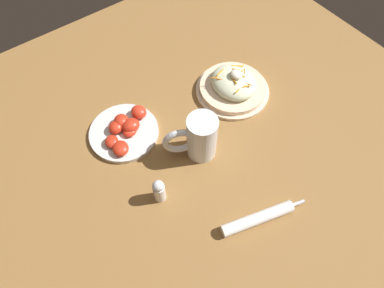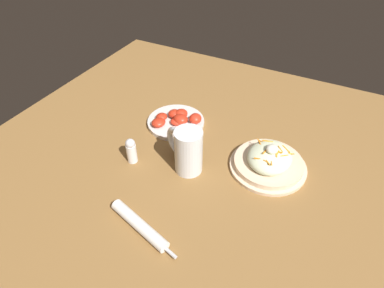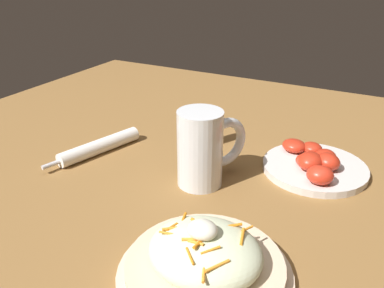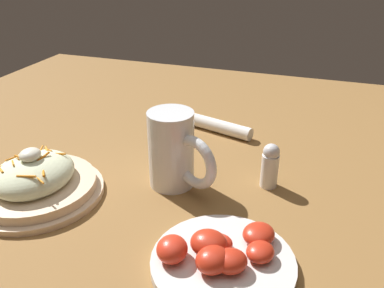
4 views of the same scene
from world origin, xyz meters
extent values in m
plane|color=olive|center=(0.00, 0.00, 0.00)|extent=(1.43, 1.43, 0.00)
cylinder|color=beige|center=(0.12, -0.17, 0.01)|extent=(0.23, 0.23, 0.01)
cylinder|color=beige|center=(0.12, -0.17, 0.02)|extent=(0.20, 0.20, 0.02)
ellipsoid|color=beige|center=(0.12, -0.17, 0.04)|extent=(0.15, 0.13, 0.06)
cylinder|color=orange|center=(0.15, -0.21, 0.06)|extent=(0.02, 0.03, 0.01)
cylinder|color=orange|center=(0.14, -0.13, 0.06)|extent=(0.02, 0.02, 0.00)
cylinder|color=orange|center=(0.14, -0.19, 0.07)|extent=(0.02, 0.02, 0.01)
cylinder|color=orange|center=(0.07, -0.15, 0.06)|extent=(0.01, 0.02, 0.00)
cylinder|color=orange|center=(0.07, -0.17, 0.07)|extent=(0.01, 0.02, 0.00)
cylinder|color=orange|center=(0.11, -0.19, 0.07)|extent=(0.03, 0.02, 0.01)
cylinder|color=orange|center=(0.08, -0.19, 0.07)|extent=(0.02, 0.01, 0.01)
cylinder|color=orange|center=(0.12, -0.19, 0.07)|extent=(0.02, 0.00, 0.00)
cylinder|color=orange|center=(0.07, -0.18, 0.07)|extent=(0.02, 0.02, 0.01)
cylinder|color=orange|center=(0.12, -0.19, 0.07)|extent=(0.01, 0.03, 0.01)
cylinder|color=orange|center=(0.11, -0.16, 0.07)|extent=(0.03, 0.01, 0.01)
cylinder|color=orange|center=(0.14, -0.22, 0.06)|extent=(0.01, 0.03, 0.01)
cylinder|color=orange|center=(0.16, -0.15, 0.07)|extent=(0.01, 0.03, 0.00)
cylinder|color=orange|center=(0.15, -0.13, 0.06)|extent=(0.02, 0.03, 0.00)
cylinder|color=orange|center=(0.12, -0.21, 0.07)|extent=(0.02, 0.02, 0.01)
ellipsoid|color=white|center=(0.12, -0.17, 0.08)|extent=(0.04, 0.03, 0.02)
cylinder|color=white|center=(0.01, 0.04, 0.07)|extent=(0.08, 0.08, 0.14)
cylinder|color=gold|center=(0.01, 0.04, 0.04)|extent=(0.07, 0.07, 0.07)
cylinder|color=white|center=(0.01, 0.04, 0.07)|extent=(0.07, 0.07, 0.01)
torus|color=white|center=(0.03, 0.09, 0.07)|extent=(0.06, 0.09, 0.09)
cylinder|color=white|center=(-0.23, 0.05, 0.01)|extent=(0.08, 0.19, 0.03)
cylinder|color=silver|center=(-0.26, -0.06, 0.01)|extent=(0.02, 0.04, 0.01)
cylinder|color=silver|center=(0.18, 0.18, 0.01)|extent=(0.20, 0.20, 0.01)
ellipsoid|color=red|center=(0.21, 0.17, 0.03)|extent=(0.06, 0.06, 0.03)
ellipsoid|color=red|center=(0.18, 0.16, 0.03)|extent=(0.05, 0.05, 0.03)
ellipsoid|color=red|center=(0.20, 0.11, 0.03)|extent=(0.06, 0.05, 0.03)
ellipsoid|color=red|center=(0.20, 0.19, 0.03)|extent=(0.06, 0.06, 0.03)
ellipsoid|color=red|center=(0.17, 0.23, 0.02)|extent=(0.05, 0.05, 0.02)
ellipsoid|color=red|center=(0.13, 0.22, 0.03)|extent=(0.06, 0.06, 0.02)
ellipsoid|color=red|center=(0.17, 0.17, 0.02)|extent=(0.04, 0.05, 0.02)
cylinder|color=white|center=(-0.04, 0.20, 0.03)|extent=(0.03, 0.03, 0.06)
sphere|color=silver|center=(-0.04, 0.20, 0.07)|extent=(0.03, 0.03, 0.03)
camera|label=1|loc=(-0.35, 0.34, 0.80)|focal=31.21mm
camera|label=2|loc=(-0.59, -0.28, 0.69)|focal=30.28mm
camera|label=3|loc=(0.28, -0.52, 0.38)|focal=36.94mm
camera|label=4|loc=(0.59, 0.27, 0.40)|focal=37.82mm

